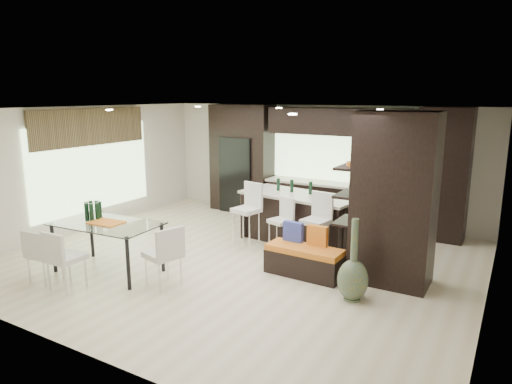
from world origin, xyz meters
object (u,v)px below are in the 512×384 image
Objects in this scene: bench at (304,261)px; stool_left at (246,222)px; chair_end at (163,259)px; dining_table at (108,247)px; chair_far at (45,257)px; stool_right at (316,234)px; stool_mid at (280,231)px; chair_near at (67,262)px; kitchen_island at (298,218)px; floor_vase at (354,260)px.

stool_left is at bearing 156.34° from bench.
chair_end is at bearing -136.34° from bench.
dining_table is 0.97m from chair_far.
stool_left is 1.26× the size of chair_far.
chair_end is (1.21, -0.00, 0.03)m from dining_table.
chair_far reaches higher than bench.
stool_right reaches higher than dining_table.
stool_mid is 0.66× the size of bench.
bench is at bearing -32.51° from chair_end.
stool_mid is at bearing 55.27° from chair_near.
chair_near is (-2.06, -3.93, -0.06)m from kitchen_island.
bench is 1.17m from floor_vase.
stool_right is at bearing 102.00° from bench.
stool_right is 3.60m from dining_table.
chair_end reaches higher than dining_table.
chair_near reaches higher than chair_far.
dining_table is at bearing -116.09° from kitchen_island.
chair_far is at bearing 130.36° from chair_end.
stool_left is at bearing -157.31° from stool_mid.
stool_right reaches higher than chair_near.
floor_vase is (1.12, -1.27, 0.12)m from stool_right.
floor_vase is at bearing -24.39° from bench.
chair_end is (1.77, 0.80, 0.05)m from chair_far.
stool_left reaches higher than stool_right.
bench is 1.41× the size of chair_end.
stool_right is (1.45, 0.01, -0.02)m from stool_left.
stool_left reaches higher than stool_mid.
stool_mid is 0.97× the size of chair_near.
bench is (1.59, -0.77, -0.26)m from stool_left.
dining_table is at bearing 106.06° from chair_end.
chair_near is (-2.06, -3.13, 0.02)m from stool_mid.
chair_far is (-2.61, -3.11, -0.02)m from stool_mid.
kitchen_island is at bearing 120.44° from bench.
chair_far is 0.89× the size of chair_end.
kitchen_island is 1.84m from bench.
kitchen_island reaches higher than chair_end.
stool_mid is at bearing 138.99° from bench.
kitchen_island is at bearing 0.83° from chair_end.
bench is at bearing 37.11° from chair_near.
bench is 4.17m from chair_far.
stool_right reaches higher than bench.
chair_end is (-0.12, -2.28, -0.06)m from stool_left.
dining_table reaches higher than chair_far.
chair_far is (-3.47, -2.30, 0.16)m from bench.
stool_mid is 1.19m from bench.
chair_end reaches higher than chair_near.
stool_mid is 2.27m from floor_vase.
stool_right is 1.22× the size of chair_far.
chair_far is at bearing -110.41° from stool_mid.
kitchen_island is 2.60× the size of chair_end.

